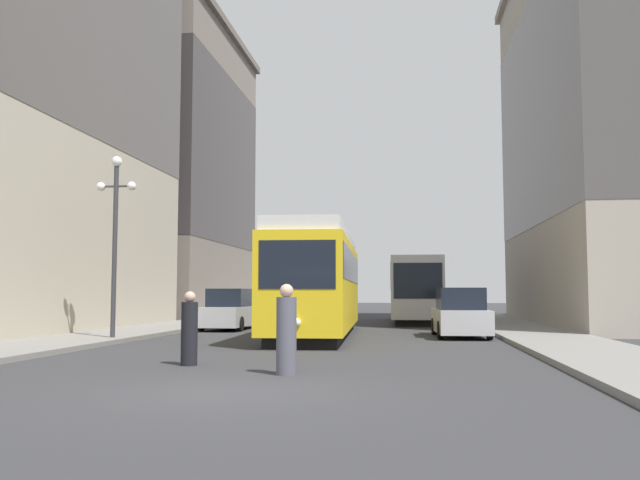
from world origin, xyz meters
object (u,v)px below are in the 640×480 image
pedestrian_crossing_far (286,332)px  lamp_post_left_near (115,219)px  parked_car_left_mid (274,306)px  pedestrian_crossing_near (189,331)px  parked_car_left_near (230,310)px  streetcar (318,281)px  parked_car_right_far (460,314)px  transit_bus (415,287)px

pedestrian_crossing_far → lamp_post_left_near: size_ratio=0.30×
parked_car_left_mid → pedestrian_crossing_far: size_ratio=2.72×
parked_car_left_mid → pedestrian_crossing_near: 24.64m
parked_car_left_near → pedestrian_crossing_near: size_ratio=2.92×
streetcar → parked_car_left_mid: (-4.53, 13.96, -1.26)m
streetcar → parked_car_right_far: streetcar is taller
pedestrian_crossing_far → lamp_post_left_near: bearing=71.8°
parked_car_left_mid → lamp_post_left_near: lamp_post_left_near is taller
parked_car_left_mid → pedestrian_crossing_near: bearing=-86.0°
parked_car_right_far → pedestrian_crossing_far: 12.84m
transit_bus → lamp_post_left_near: 19.48m
transit_bus → parked_car_left_near: 11.96m
parked_car_left_mid → transit_bus: bearing=-12.1°
parked_car_left_mid → parked_car_right_far: (9.83, -13.79, -0.00)m
parked_car_right_far → pedestrian_crossing_far: parked_car_right_far is taller
parked_car_left_near → pedestrian_crossing_far: bearing=-71.1°
parked_car_right_far → pedestrian_crossing_far: bearing=68.1°
transit_bus → parked_car_left_near: transit_bus is taller
parked_car_left_near → parked_car_left_mid: (-0.00, 9.86, -0.00)m
parked_car_right_far → pedestrian_crossing_near: size_ratio=2.74×
parked_car_left_near → parked_car_right_far: size_ratio=1.06×
parked_car_left_near → pedestrian_crossing_near: bearing=-78.4°
pedestrian_crossing_far → lamp_post_left_near: (-7.40, 8.11, 3.29)m
streetcar → parked_car_left_near: (-4.52, 4.09, -1.26)m
parked_car_right_far → pedestrian_crossing_far: (-4.33, -12.09, -0.00)m
parked_car_left_mid → pedestrian_crossing_near: size_ratio=2.96×
parked_car_left_near → lamp_post_left_near: lamp_post_left_near is taller
streetcar → parked_car_left_near: 6.23m
transit_bus → pedestrian_crossing_near: size_ratio=7.02×
streetcar → parked_car_left_near: streetcar is taller
transit_bus → parked_car_right_far: (1.52, -12.46, -1.10)m
transit_bus → parked_car_right_far: transit_bus is taller
lamp_post_left_near → pedestrian_crossing_near: bearing=-53.7°
streetcar → parked_car_left_mid: size_ratio=2.66×
pedestrian_crossing_far → streetcar: bearing=34.1°
parked_car_right_far → lamp_post_left_near: size_ratio=0.74×
transit_bus → parked_car_right_far: size_ratio=2.56×
pedestrian_crossing_near → transit_bus: bearing=144.8°
pedestrian_crossing_far → parked_car_right_far: bearing=9.7°
lamp_post_left_near → parked_car_right_far: bearing=18.8°
streetcar → pedestrian_crossing_near: 10.69m
parked_car_right_far → lamp_post_left_near: (-11.73, -3.98, 3.29)m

